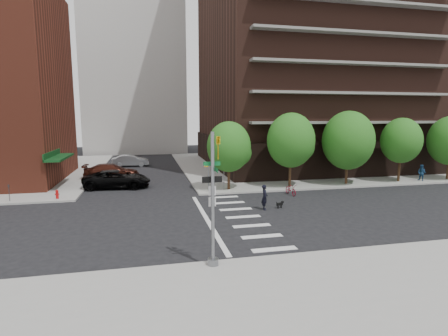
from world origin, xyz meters
The scene contains 19 objects.
ground centered at (0.00, 0.00, 0.00)m, with size 120.00×120.00×0.00m, color black.
sidewalk_ne centered at (20.50, 23.50, 0.07)m, with size 39.00×33.00×0.15m, color gray.
crosswalk centered at (2.21, 0.00, 0.01)m, with size 3.85×13.00×0.01m.
apartment_tower centered at (18.00, 24.00, 20.91)m, with size 26.65×25.50×45.00m.
tree_a centered at (4.00, 8.50, 4.04)m, with size 4.00×4.00×5.90m.
tree_b centered at (10.00, 8.50, 4.54)m, with size 4.50×4.50×6.65m.
tree_c centered at (16.00, 8.50, 4.45)m, with size 5.00×5.00×6.80m.
tree_d centered at (22.00, 8.50, 4.34)m, with size 4.00×4.00×6.20m.
traffic_signal centered at (-0.47, -7.49, 2.70)m, with size 0.90×0.75×6.00m.
pedestrian_signal centered at (2.32, 7.92, 1.85)m, with size 2.18×0.67×2.60m.
fire_hydrant centered at (-10.50, 7.80, 0.55)m, with size 0.24×0.24×0.73m.
parking_meter centered at (-14.00, 7.80, 0.96)m, with size 0.10×0.08×1.32m.
parked_car_black centered at (-6.10, 11.90, 0.86)m, with size 6.16×2.84×1.71m, color black.
parked_car_maroon centered at (-7.08, 16.99, 0.84)m, with size 5.81×2.36×1.69m, color #401A11.
parked_car_silver centered at (-5.50, 26.53, 0.81)m, with size 4.89×1.71×1.61m, color #A0A4A8.
scooter centered at (8.88, 5.61, 0.47)m, with size 0.63×1.81×0.95m, color maroon.
dog_walker centered at (5.04, 1.48, 0.93)m, with size 0.44×0.68×1.86m, color black.
dog centered at (6.31, 1.63, 0.31)m, with size 0.60×0.31×0.50m.
pedestrian_far centered at (24.46, 8.16, 0.99)m, with size 0.64×0.82×1.69m, color navy.
Camera 1 is at (-3.25, -22.19, 6.81)m, focal length 28.00 mm.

